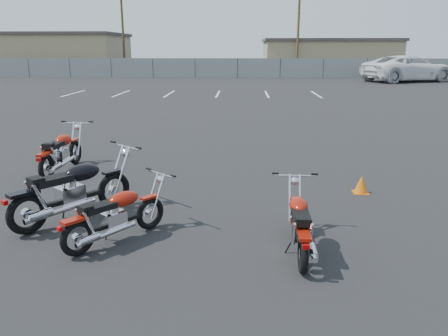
{
  "coord_description": "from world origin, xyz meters",
  "views": [
    {
      "loc": [
        0.52,
        -6.97,
        2.74
      ],
      "look_at": [
        0.2,
        0.6,
        0.65
      ],
      "focal_mm": 35.0,
      "sensor_mm": 36.0,
      "label": 1
    }
  ],
  "objects_px": {
    "motorcycle_front_red": "(61,152)",
    "motorcycle_third_red": "(116,216)",
    "motorcycle_second_black": "(73,191)",
    "motorcycle_rear_red": "(299,224)",
    "white_van": "(409,61)"
  },
  "relations": [
    {
      "from": "motorcycle_second_black",
      "to": "motorcycle_third_red",
      "type": "height_order",
      "value": "motorcycle_second_black"
    },
    {
      "from": "motorcycle_rear_red",
      "to": "motorcycle_second_black",
      "type": "bearing_deg",
      "value": 164.26
    },
    {
      "from": "motorcycle_front_red",
      "to": "white_van",
      "type": "height_order",
      "value": "white_van"
    },
    {
      "from": "motorcycle_front_red",
      "to": "motorcycle_second_black",
      "type": "relative_size",
      "value": 1.04
    },
    {
      "from": "motorcycle_front_red",
      "to": "motorcycle_third_red",
      "type": "bearing_deg",
      "value": -57.83
    },
    {
      "from": "motorcycle_second_black",
      "to": "motorcycle_third_red",
      "type": "xyz_separation_m",
      "value": [
        0.92,
        -0.8,
        -0.1
      ]
    },
    {
      "from": "motorcycle_third_red",
      "to": "motorcycle_rear_red",
      "type": "relative_size",
      "value": 0.88
    },
    {
      "from": "motorcycle_second_black",
      "to": "motorcycle_rear_red",
      "type": "relative_size",
      "value": 1.11
    },
    {
      "from": "motorcycle_second_black",
      "to": "motorcycle_front_red",
      "type": "bearing_deg",
      "value": 115.58
    },
    {
      "from": "motorcycle_front_red",
      "to": "motorcycle_third_red",
      "type": "distance_m",
      "value": 4.26
    },
    {
      "from": "motorcycle_front_red",
      "to": "motorcycle_second_black",
      "type": "bearing_deg",
      "value": -64.42
    },
    {
      "from": "motorcycle_second_black",
      "to": "motorcycle_third_red",
      "type": "relative_size",
      "value": 1.26
    },
    {
      "from": "motorcycle_second_black",
      "to": "motorcycle_rear_red",
      "type": "height_order",
      "value": "motorcycle_second_black"
    },
    {
      "from": "motorcycle_second_black",
      "to": "motorcycle_rear_red",
      "type": "xyz_separation_m",
      "value": [
        3.54,
        -1.0,
        -0.1
      ]
    },
    {
      "from": "motorcycle_front_red",
      "to": "motorcycle_second_black",
      "type": "height_order",
      "value": "motorcycle_second_black"
    }
  ]
}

